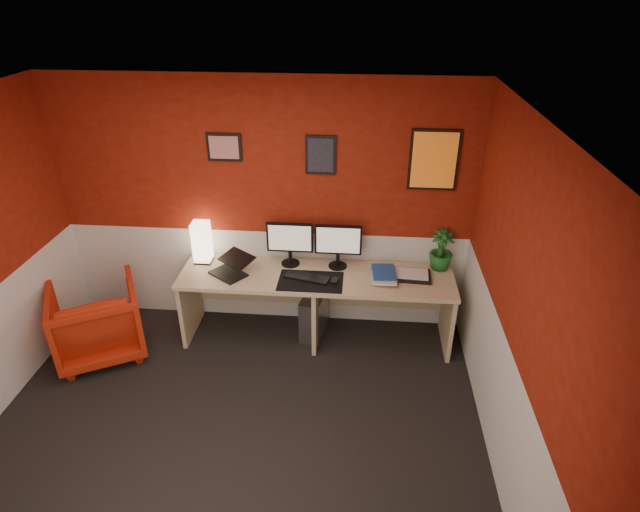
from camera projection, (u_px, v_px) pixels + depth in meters
The scene contains 24 objects.
ground at pixel (231, 443), 4.06m from camera, with size 4.00×3.50×0.01m, color black.
ceiling at pixel (194, 127), 2.86m from camera, with size 4.00×3.50×0.01m, color white.
wall_back at pixel (263, 208), 4.99m from camera, with size 4.00×0.01×2.50m, color maroon.
wall_right at pixel (522, 328), 3.31m from camera, with size 0.01×3.50×2.50m, color maroon.
wainscot_back at pixel (267, 275), 5.34m from camera, with size 4.00×0.01×1.00m, color silver.
wainscot_right at pixel (501, 413), 3.67m from camera, with size 0.01×3.50×1.00m, color silver.
desk at pixel (316, 307), 5.07m from camera, with size 2.60×0.65×0.73m, color tan.
shoji_lamp at pixel (202, 243), 5.04m from camera, with size 0.16×0.16×0.40m, color #FFE5B2.
laptop at pixel (227, 265), 4.85m from camera, with size 0.33×0.23×0.22m, color black.
monitor_left at pixel (290, 238), 4.95m from camera, with size 0.45×0.06×0.58m, color black.
monitor_right at pixel (338, 240), 4.90m from camera, with size 0.45×0.06×0.58m, color black.
desk_mat at pixel (311, 281), 4.80m from camera, with size 0.60×0.38×0.01m, color black.
keyboard at pixel (307, 277), 4.84m from camera, with size 0.42×0.14×0.02m, color black.
mouse at pixel (334, 281), 4.76m from camera, with size 0.06×0.10×0.03m, color black.
book_bottom at pixel (375, 276), 4.86m from camera, with size 0.21×0.28×0.03m, color #204A97.
book_middle at pixel (372, 275), 4.82m from camera, with size 0.24×0.32×0.02m, color silver.
book_top at pixel (372, 272), 4.82m from camera, with size 0.21×0.29×0.03m, color #204A97.
zen_tray at pixel (412, 276), 4.86m from camera, with size 0.35×0.25×0.03m, color black.
potted_plant at pixel (441, 250), 4.92m from camera, with size 0.22×0.22×0.40m, color #19591E.
pc_tower at pixel (314, 314), 5.22m from camera, with size 0.20×0.45×0.45m, color #99999E.
armchair at pixel (97, 321), 4.88m from camera, with size 0.77×0.79×0.72m, color red.
art_left at pixel (224, 147), 4.71m from camera, with size 0.32×0.02×0.26m, color red.
art_center at pixel (321, 155), 4.67m from camera, with size 0.28×0.02×0.36m, color black.
art_right at pixel (434, 160), 4.60m from camera, with size 0.44×0.02×0.56m, color orange.
Camera 1 is at (0.94, -2.78, 3.25)m, focal length 29.04 mm.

